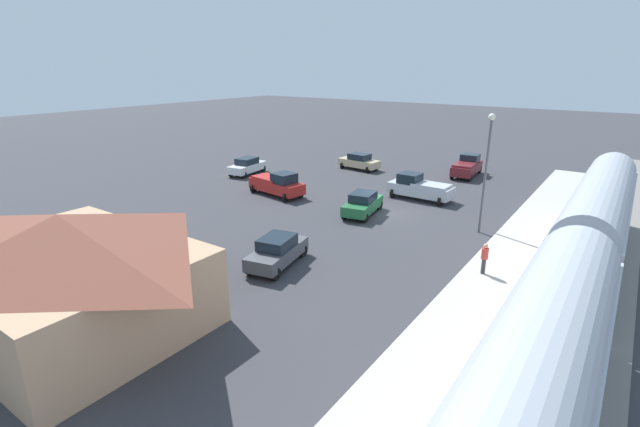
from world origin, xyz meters
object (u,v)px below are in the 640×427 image
sedan_tan (359,161)px  pickup_maroon (467,166)px  station_building (67,269)px  sedan_green (363,203)px  pickup_red (277,184)px  sedan_white (247,166)px  pickup_silver (419,187)px  pedestrian_on_platform (484,257)px  sedan_charcoal (277,251)px  passenger_train (576,277)px  light_pole_near_platform (487,160)px

sedan_tan → pickup_maroon: bearing=-160.9°
station_building → sedan_green: 21.03m
pickup_maroon → pickup_red: bearing=56.1°
sedan_white → pickup_silver: (-18.48, -1.59, 0.15)m
pickup_silver → pedestrian_on_platform: bearing=126.1°
sedan_charcoal → station_building: bearing=71.3°
station_building → pickup_red: 22.09m
passenger_train → sedan_white: (31.94, -14.43, -1.98)m
pickup_red → sedan_green: pickup_red is taller
passenger_train → pickup_red: (24.13, -10.03, -1.83)m
sedan_green → light_pole_near_platform: size_ratio=0.59×
station_building → pickup_silver: (-4.53, -27.16, -1.63)m
passenger_train → station_building: size_ratio=3.06×
sedan_white → station_building: bearing=118.6°
pickup_silver → sedan_charcoal: (1.19, 17.27, -0.15)m
sedan_green → light_pole_near_platform: light_pole_near_platform is taller
sedan_tan → sedan_green: 15.77m
pedestrian_on_platform → sedan_tan: 27.12m
pedestrian_on_platform → sedan_tan: (18.98, -19.36, -0.40)m
pickup_red → pickup_maroon: same height
pickup_red → sedan_green: bearing=177.6°
sedan_tan → pickup_red: (0.63, 13.11, 0.15)m
sedan_white → sedan_charcoal: same height
pickup_maroon → sedan_green: (2.46, 17.17, -0.15)m
sedan_white → sedan_green: bearing=164.0°
pickup_silver → sedan_charcoal: 17.31m
passenger_train → sedan_white: passenger_train is taller
pickup_maroon → sedan_charcoal: size_ratio=1.16×
pickup_maroon → pickup_silver: size_ratio=1.01×
passenger_train → pedestrian_on_platform: size_ratio=20.81×
pedestrian_on_platform → sedan_white: bearing=-21.2°
passenger_train → pickup_silver: (13.46, -16.03, -1.83)m
sedan_tan → sedan_white: same height
sedan_tan → sedan_green: same height
station_building → sedan_white: station_building is taller
pedestrian_on_platform → light_pole_near_platform: light_pole_near_platform is taller
sedan_white → light_pole_near_platform: 25.74m
pedestrian_on_platform → sedan_tan: size_ratio=0.37×
light_pole_near_platform → sedan_tan: bearing=-36.4°
sedan_white → pickup_silver: bearing=-175.1°
sedan_white → pickup_silver: 18.55m
sedan_tan → pickup_red: bearing=87.2°
passenger_train → sedan_charcoal: bearing=4.8°
passenger_train → sedan_charcoal: passenger_train is taller
passenger_train → sedan_white: 35.11m
sedan_white → sedan_charcoal: 23.33m
pickup_red → sedan_charcoal: bearing=130.1°
pedestrian_on_platform → sedan_green: pedestrian_on_platform is taller
pedestrian_on_platform → sedan_charcoal: 11.32m
passenger_train → pickup_red: size_ratio=6.31×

